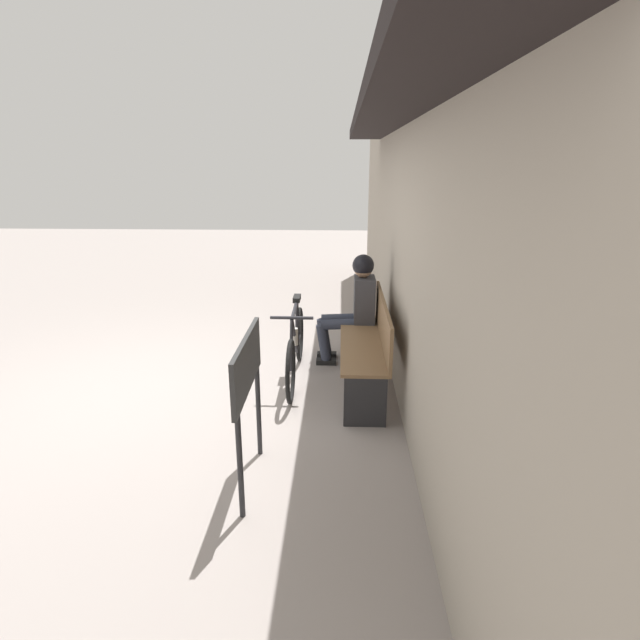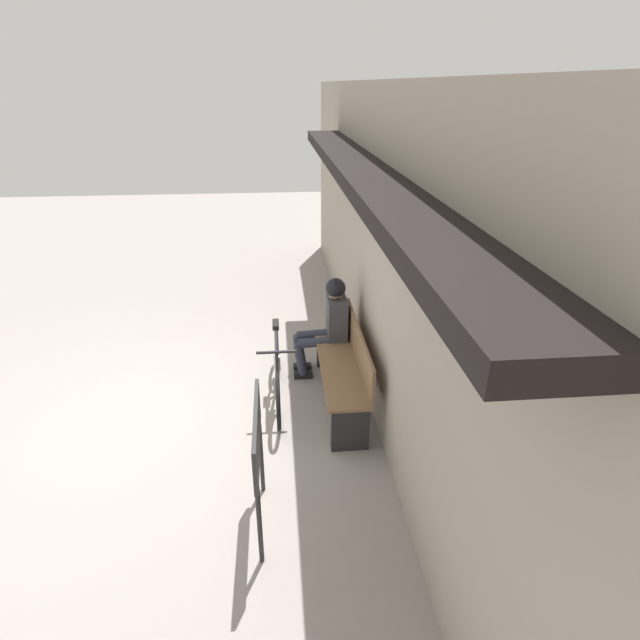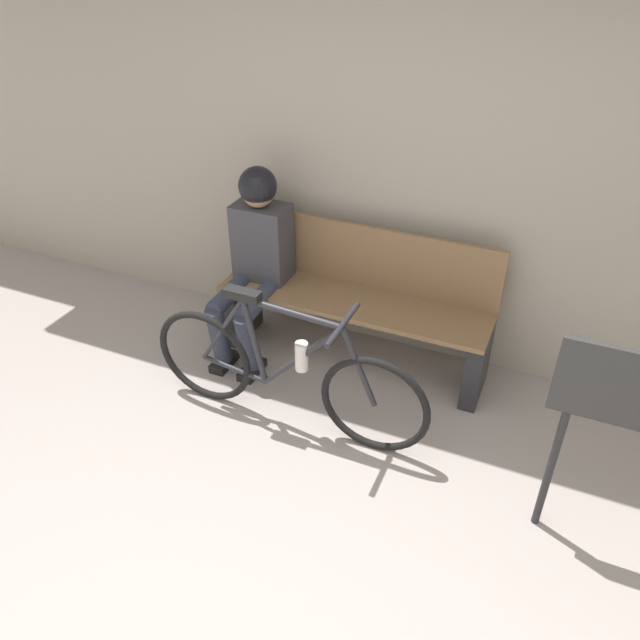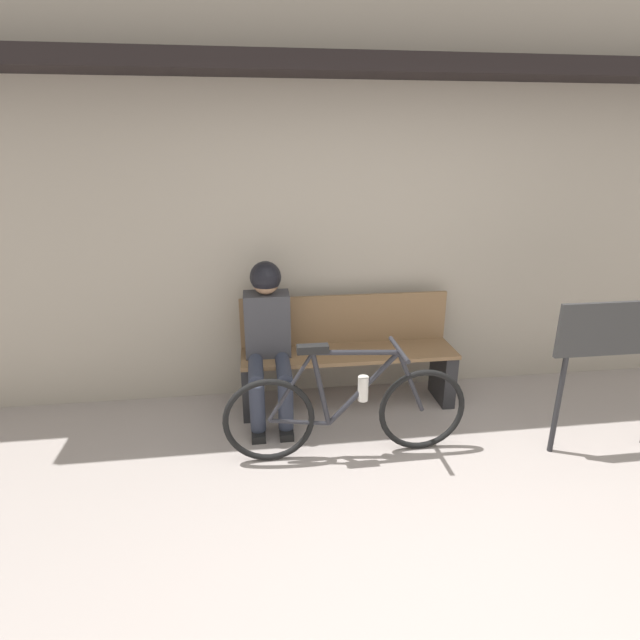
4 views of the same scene
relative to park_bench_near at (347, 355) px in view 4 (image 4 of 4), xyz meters
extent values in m
plane|color=gray|center=(0.24, -2.02, -0.41)|extent=(24.00, 24.00, 0.00)
cube|color=#9E9384|center=(0.24, 0.33, 1.19)|extent=(12.00, 0.12, 3.20)
cube|color=black|center=(0.24, 0.05, 2.08)|extent=(6.60, 0.44, 0.12)
cube|color=brown|center=(0.00, -0.05, 0.04)|extent=(1.67, 0.42, 0.03)
cube|color=brown|center=(0.00, 0.14, 0.26)|extent=(1.67, 0.03, 0.40)
cube|color=#232326|center=(-0.79, -0.05, -0.19)|extent=(0.10, 0.36, 0.44)
cube|color=#232326|center=(0.79, -0.05, -0.19)|extent=(0.10, 0.36, 0.44)
torus|color=black|center=(-0.65, -0.72, -0.11)|extent=(0.60, 0.04, 0.60)
torus|color=black|center=(0.38, -0.72, -0.11)|extent=(0.60, 0.04, 0.60)
cylinder|color=#232328|center=(-0.08, -0.72, 0.34)|extent=(0.56, 0.03, 0.06)
cylinder|color=#232328|center=(-0.03, -0.72, 0.08)|extent=(0.48, 0.03, 0.51)
cylinder|color=#232328|center=(-0.31, -0.72, 0.09)|extent=(0.14, 0.03, 0.53)
cylinder|color=#232328|center=(-0.46, -0.72, -0.14)|extent=(0.40, 0.03, 0.08)
cylinder|color=#232328|center=(-0.51, -0.72, 0.12)|extent=(0.31, 0.02, 0.48)
cylinder|color=#232328|center=(0.29, -0.72, 0.10)|extent=(0.21, 0.03, 0.45)
cube|color=black|center=(-0.36, -0.72, 0.38)|extent=(0.20, 0.07, 0.05)
cylinder|color=#232328|center=(0.20, -0.72, 0.34)|extent=(0.03, 0.40, 0.03)
cylinder|color=beige|center=(-0.03, -0.72, 0.08)|extent=(0.07, 0.07, 0.17)
cylinder|color=#2D3342|center=(-0.73, -0.27, 0.05)|extent=(0.11, 0.43, 0.13)
cylinder|color=#2D3342|center=(-0.73, -0.45, -0.16)|extent=(0.11, 0.17, 0.41)
cube|color=black|center=(-0.73, -0.42, -0.39)|extent=(0.10, 0.22, 0.06)
cylinder|color=#2D3342|center=(-0.53, -0.27, 0.05)|extent=(0.11, 0.43, 0.13)
cylinder|color=#2D3342|center=(-0.53, -0.45, -0.16)|extent=(0.11, 0.17, 0.41)
cube|color=black|center=(-0.53, -0.42, -0.39)|extent=(0.10, 0.22, 0.06)
cube|color=#38383D|center=(-0.63, -0.01, 0.30)|extent=(0.34, 0.22, 0.49)
sphere|color=#9E7556|center=(-0.63, -0.03, 0.64)|extent=(0.20, 0.20, 0.20)
sphere|color=black|center=(-0.63, -0.03, 0.67)|extent=(0.23, 0.23, 0.23)
cylinder|color=#232326|center=(1.27, -0.87, -0.06)|extent=(0.04, 0.04, 0.71)
cube|color=#2D2D2D|center=(1.62, -0.87, 0.47)|extent=(0.88, 0.03, 0.36)
camera|label=1|loc=(4.57, -0.27, 1.72)|focal=28.00mm
camera|label=2|loc=(4.55, -0.67, 2.75)|focal=28.00mm
camera|label=3|loc=(1.10, -3.06, 2.05)|focal=35.00mm
camera|label=4|loc=(-0.70, -3.58, 1.59)|focal=28.00mm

